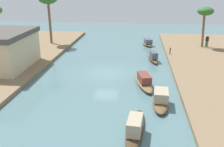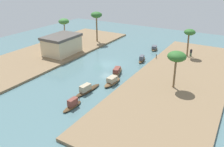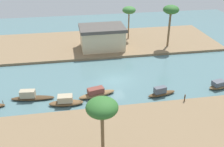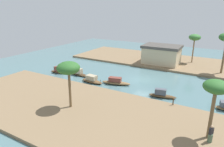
% 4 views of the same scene
% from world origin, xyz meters
% --- Properties ---
extents(river_water, '(69.96, 69.96, 0.00)m').
position_xyz_m(river_water, '(0.00, 0.00, 0.00)').
color(river_water, slate).
rests_on(river_water, ground).
extents(riverbank_left, '(42.08, 14.14, 0.38)m').
position_xyz_m(riverbank_left, '(0.00, -13.94, 0.19)').
color(riverbank_left, '#846B4C').
rests_on(riverbank_left, ground).
extents(riverbank_right, '(42.08, 14.14, 0.38)m').
position_xyz_m(riverbank_right, '(0.00, 13.94, 0.19)').
color(riverbank_right, '#846B4C').
rests_on(riverbank_right, ground).
extents(sampan_upstream_small, '(5.21, 1.52, 1.27)m').
position_xyz_m(sampan_upstream_small, '(-10.85, -3.30, 0.44)').
color(sampan_upstream_small, '#47331E').
rests_on(sampan_upstream_small, river_water).
extents(sampan_foreground, '(3.79, 1.52, 1.22)m').
position_xyz_m(sampan_foreground, '(4.86, -5.07, 0.45)').
color(sampan_foreground, brown).
rests_on(sampan_foreground, river_water).
extents(sampan_open_hull, '(3.29, 1.01, 1.24)m').
position_xyz_m(sampan_open_hull, '(-15.18, -4.21, 0.46)').
color(sampan_open_hull, brown).
rests_on(sampan_open_hull, river_water).
extents(sampan_with_tall_canopy, '(3.51, 1.90, 1.06)m').
position_xyz_m(sampan_with_tall_canopy, '(12.94, -4.58, 0.41)').
color(sampan_with_tall_canopy, brown).
rests_on(sampan_with_tall_canopy, river_water).
extents(sampan_downstream_large, '(4.06, 1.45, 1.24)m').
position_xyz_m(sampan_downstream_large, '(-6.72, -5.16, 0.47)').
color(sampan_downstream_large, brown).
rests_on(sampan_downstream_large, river_water).
extents(sampan_midstream, '(4.78, 2.20, 1.16)m').
position_xyz_m(sampan_midstream, '(-2.98, -3.89, 0.43)').
color(sampan_midstream, brown).
rests_on(sampan_midstream, river_water).
extents(person_on_near_bank, '(0.54, 0.54, 1.65)m').
position_xyz_m(person_on_near_bank, '(11.57, -12.87, 1.05)').
color(person_on_near_bank, '#4C664C').
rests_on(person_on_near_bank, riverbank_left).
extents(mooring_post, '(0.14, 0.14, 0.87)m').
position_xyz_m(mooring_post, '(6.92, -7.27, 0.81)').
color(mooring_post, '#4C3823').
rests_on(mooring_post, riverbank_left).
extents(palm_tree_left_near, '(2.65, 2.65, 5.58)m').
position_xyz_m(palm_tree_left_near, '(-3.60, -13.86, 5.12)').
color(palm_tree_left_near, brown).
rests_on(palm_tree_left_near, riverbank_left).
extents(palm_tree_left_far, '(2.19, 2.19, 5.57)m').
position_xyz_m(palm_tree_left_far, '(11.36, -12.11, 5.15)').
color(palm_tree_left_far, brown).
rests_on(palm_tree_left_far, riverbank_left).
extents(palm_tree_right_tall, '(2.42, 2.42, 6.04)m').
position_xyz_m(palm_tree_right_tall, '(5.32, 14.95, 5.64)').
color(palm_tree_right_tall, '#7F6647').
rests_on(palm_tree_right_tall, riverbank_right).
extents(palm_tree_right_short, '(2.68, 2.68, 7.18)m').
position_xyz_m(palm_tree_right_short, '(11.24, 9.87, 6.58)').
color(palm_tree_right_short, brown).
rests_on(palm_tree_right_short, riverbank_right).
extents(riverside_building, '(7.65, 5.46, 3.85)m').
position_xyz_m(riverside_building, '(-0.23, 10.89, 2.33)').
color(riverside_building, beige).
rests_on(riverside_building, riverbank_right).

